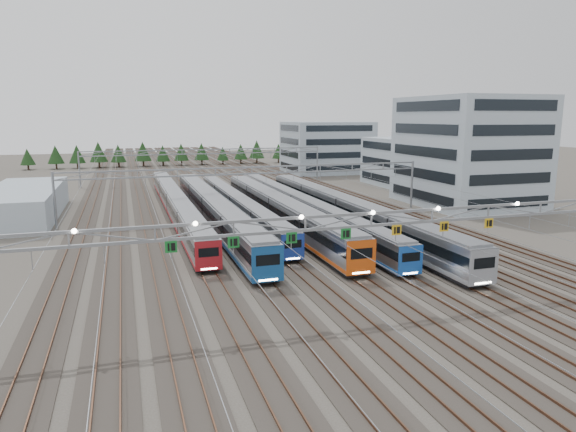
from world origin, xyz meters
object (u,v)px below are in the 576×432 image
object	(u,v)px
train_a	(175,203)
gantry_near	(371,222)
train_e	(299,205)
train_f	(345,210)
depot_bldg_north	(327,147)
west_shed	(24,203)
train_c	(238,206)
train_d	(279,210)
depot_bldg_south	(468,151)
depot_bldg_mid	(404,161)
gantry_far	(206,155)
train_b	(213,209)
gantry_mid	(252,176)

from	to	relation	value
train_a	gantry_near	size ratio (longest dim) A/B	1.16
train_e	train_f	size ratio (longest dim) A/B	1.09
train_f	train_e	bearing A→B (deg)	121.16
depot_bldg_north	west_shed	size ratio (longest dim) A/B	0.73
depot_bldg_north	west_shed	world-z (taller)	depot_bldg_north
train_c	train_d	world-z (taller)	train_d
depot_bldg_south	west_shed	size ratio (longest dim) A/B	0.73
train_c	train_f	xyz separation A→B (m)	(13.50, -10.03, 0.29)
train_a	train_c	bearing A→B (deg)	-26.91
depot_bldg_south	west_shed	world-z (taller)	depot_bldg_south
train_c	gantry_near	size ratio (longest dim) A/B	0.96
train_e	depot_bldg_mid	size ratio (longest dim) A/B	4.09
gantry_far	west_shed	world-z (taller)	gantry_far
train_e	train_f	distance (m)	8.70
train_b	train_a	bearing A→B (deg)	119.08
depot_bldg_mid	depot_bldg_north	size ratio (longest dim) A/B	0.73
depot_bldg_mid	west_shed	xyz separation A→B (m)	(-76.08, -16.54, -3.05)
train_e	depot_bldg_south	size ratio (longest dim) A/B	2.98
train_c	depot_bldg_mid	xyz separation A→B (m)	(44.64, 27.36, 3.41)
train_e	west_shed	distance (m)	42.61
train_e	gantry_mid	distance (m)	8.47
train_a	train_d	xyz separation A→B (m)	(13.50, -11.40, 0.23)
train_d	depot_bldg_south	size ratio (longest dim) A/B	2.47
train_b	depot_bldg_north	xyz separation A→B (m)	(42.33, 61.03, 4.74)
west_shed	train_e	bearing A→B (deg)	-18.34
train_c	gantry_mid	distance (m)	5.01
train_b	depot_bldg_south	distance (m)	46.26
gantry_mid	depot_bldg_south	size ratio (longest dim) A/B	2.56
train_b	depot_bldg_north	distance (m)	74.42
depot_bldg_north	train_e	bearing A→B (deg)	-115.63
train_e	gantry_far	distance (m)	48.21
gantry_far	train_d	bearing A→B (deg)	-87.51
train_e	gantry_mid	xyz separation A→B (m)	(-6.75, 2.53, 4.44)
gantry_mid	gantry_far	distance (m)	45.00
train_a	depot_bldg_north	world-z (taller)	depot_bldg_north
train_c	depot_bldg_mid	world-z (taller)	depot_bldg_mid
depot_bldg_south	west_shed	distance (m)	73.68
west_shed	train_c	bearing A→B (deg)	-18.99
train_e	train_f	world-z (taller)	train_f
gantry_mid	depot_bldg_mid	world-z (taller)	depot_bldg_mid
train_e	train_a	bearing A→B (deg)	158.32
train_a	train_f	size ratio (longest dim) A/B	1.09
train_c	west_shed	world-z (taller)	west_shed
train_a	depot_bldg_mid	distance (m)	58.37
depot_bldg_north	depot_bldg_south	bearing A→B (deg)	-86.78
train_b	depot_bldg_mid	xyz separation A→B (m)	(49.14, 30.89, 3.09)
train_a	gantry_mid	size ratio (longest dim) A/B	1.16
gantry_far	gantry_near	bearing A→B (deg)	-90.03
train_b	train_d	size ratio (longest dim) A/B	1.10
train_e	gantry_near	bearing A→B (deg)	-100.25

